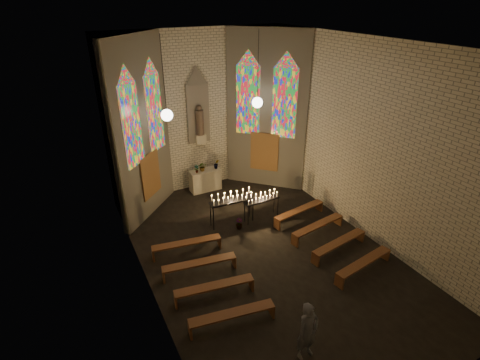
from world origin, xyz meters
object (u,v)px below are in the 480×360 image
(altar, at_px, (205,180))
(votive_stand_left, at_px, (232,199))
(aisle_flower_pot, at_px, (239,224))
(votive_stand_right, at_px, (262,198))
(visitor, at_px, (308,331))

(altar, bearing_deg, votive_stand_left, -92.64)
(altar, bearing_deg, aisle_flower_pot, -91.13)
(altar, bearing_deg, votive_stand_right, -72.47)
(altar, height_order, votive_stand_right, votive_stand_right)
(altar, xyz_separation_m, aisle_flower_pot, (-0.07, -3.56, -0.28))
(votive_stand_left, bearing_deg, visitor, -95.71)
(aisle_flower_pot, bearing_deg, votive_stand_right, 11.35)
(visitor, bearing_deg, votive_stand_right, 65.38)
(altar, relative_size, votive_stand_right, 0.93)
(altar, relative_size, visitor, 0.84)
(aisle_flower_pot, xyz_separation_m, visitor, (-1.08, -5.80, 0.61))
(votive_stand_left, bearing_deg, votive_stand_right, -7.94)
(visitor, bearing_deg, votive_stand_left, 76.33)
(aisle_flower_pot, bearing_deg, votive_stand_left, 98.88)
(altar, xyz_separation_m, votive_stand_right, (1.05, -3.33, 0.45))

